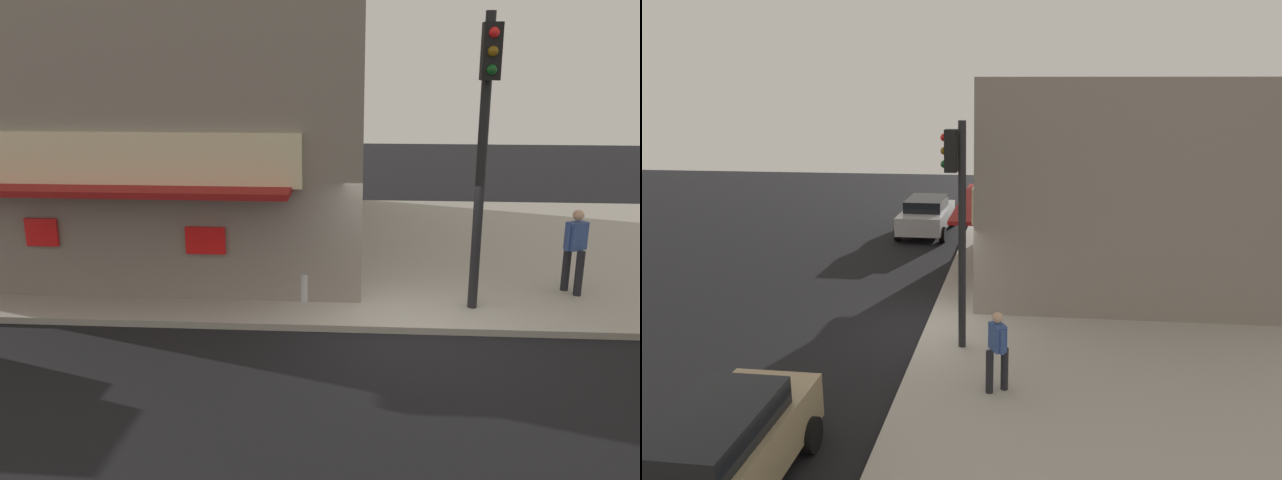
{
  "view_description": "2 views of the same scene",
  "coord_description": "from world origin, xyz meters",
  "views": [
    {
      "loc": [
        -0.9,
        -10.83,
        4.71
      ],
      "look_at": [
        -1.61,
        -0.18,
        1.76
      ],
      "focal_mm": 36.7,
      "sensor_mm": 36.0,
      "label": 1
    },
    {
      "loc": [
        15.01,
        2.57,
        6.38
      ],
      "look_at": [
        -2.65,
        0.67,
        1.78
      ],
      "focal_mm": 34.64,
      "sensor_mm": 36.0,
      "label": 2
    }
  ],
  "objects": [
    {
      "name": "ground_plane",
      "position": [
        0.0,
        0.0,
        0.0
      ],
      "size": [
        55.02,
        55.02,
        0.0
      ],
      "primitive_type": "plane",
      "color": "black"
    },
    {
      "name": "sidewalk",
      "position": [
        0.0,
        5.44,
        0.07
      ],
      "size": [
        36.68,
        10.89,
        0.13
      ],
      "primitive_type": "cube",
      "color": "#A39E93",
      "rests_on": "ground_plane"
    },
    {
      "name": "corner_building",
      "position": [
        -5.57,
        6.09,
        3.3
      ],
      "size": [
        9.35,
        10.75,
        6.34
      ],
      "color": "gray",
      "rests_on": "sidewalk"
    },
    {
      "name": "traffic_light",
      "position": [
        1.24,
        0.99,
        3.58
      ],
      "size": [
        0.32,
        0.58,
        5.4
      ],
      "color": "black",
      "rests_on": "sidewalk"
    },
    {
      "name": "fire_hydrant",
      "position": [
        -2.0,
        1.28,
        0.48
      ],
      "size": [
        0.5,
        0.26,
        0.73
      ],
      "color": "#B2B2B7",
      "rests_on": "sidewalk"
    },
    {
      "name": "trash_can",
      "position": [
        -9.11,
        1.72,
        0.6
      ],
      "size": [
        0.57,
        0.57,
        0.93
      ],
      "primitive_type": "cylinder",
      "color": "#2D2D2D",
      "rests_on": "sidewalk"
    },
    {
      "name": "pedestrian",
      "position": [
        3.37,
        2.05,
        1.08
      ],
      "size": [
        0.52,
        0.52,
        1.73
      ],
      "color": "black",
      "rests_on": "sidewalk"
    },
    {
      "name": "parked_car_tan",
      "position": [
        7.27,
        -1.98,
        0.85
      ],
      "size": [
        4.62,
        1.95,
        1.63
      ],
      "color": "#9E8966",
      "rests_on": "ground_plane"
    },
    {
      "name": "parked_car_silver",
      "position": [
        -10.55,
        -1.7,
        0.8
      ],
      "size": [
        4.26,
        2.15,
        1.53
      ],
      "color": "#B7B7BC",
      "rests_on": "ground_plane"
    }
  ]
}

